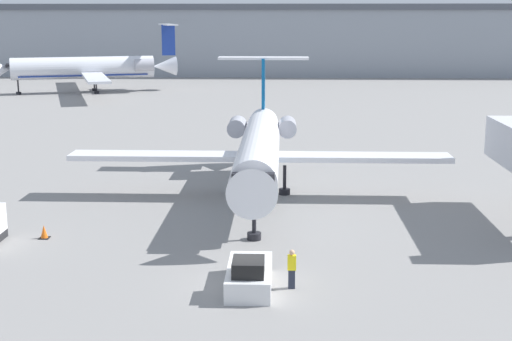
# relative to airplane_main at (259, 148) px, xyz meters

# --- Properties ---
(ground_plane) EXTENTS (600.00, 600.00, 0.00)m
(ground_plane) POSITION_rel_airplane_main_xyz_m (0.04, -16.81, -3.45)
(ground_plane) COLOR gray
(terminal_building) EXTENTS (180.00, 16.80, 14.44)m
(terminal_building) POSITION_rel_airplane_main_xyz_m (0.04, 103.19, 3.80)
(terminal_building) COLOR #8C939E
(terminal_building) RESTS_ON ground
(airplane_main) EXTENTS (26.28, 24.98, 9.01)m
(airplane_main) POSITION_rel_airplane_main_xyz_m (0.00, 0.00, 0.00)
(airplane_main) COLOR white
(airplane_main) RESTS_ON ground
(pushback_tug) EXTENTS (2.05, 4.52, 1.70)m
(pushback_tug) POSITION_rel_airplane_main_xyz_m (0.09, -16.90, -2.83)
(pushback_tug) COLOR silver
(pushback_tug) RESTS_ON ground
(worker_near_tug) EXTENTS (0.40, 0.26, 1.88)m
(worker_near_tug) POSITION_rel_airplane_main_xyz_m (2.06, -16.88, -2.45)
(worker_near_tug) COLOR #232838
(worker_near_tug) RESTS_ON ground
(traffic_cone_left) EXTENTS (0.57, 0.57, 0.77)m
(traffic_cone_left) POSITION_rel_airplane_main_xyz_m (-11.90, -9.85, -3.08)
(traffic_cone_left) COLOR black
(traffic_cone_left) RESTS_ON ground
(airplane_parked_far_left) EXTENTS (29.30, 36.28, 10.84)m
(airplane_parked_far_left) POSITION_rel_airplane_main_xyz_m (-29.68, 66.71, 0.52)
(airplane_parked_far_left) COLOR silver
(airplane_parked_far_left) RESTS_ON ground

